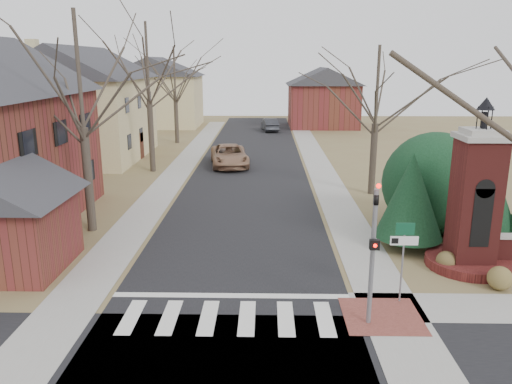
{
  "coord_description": "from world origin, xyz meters",
  "views": [
    {
      "loc": [
        1.16,
        -13.12,
        7.71
      ],
      "look_at": [
        0.78,
        6.0,
        2.68
      ],
      "focal_mm": 35.0,
      "sensor_mm": 36.0,
      "label": 1
    }
  ],
  "objects_px": {
    "traffic_signal_pole": "(373,243)",
    "sign_post": "(404,247)",
    "brick_gate_monument": "(474,213)",
    "distant_car": "(270,125)",
    "pickup_truck": "(229,156)"
  },
  "relations": [
    {
      "from": "traffic_signal_pole",
      "to": "sign_post",
      "type": "distance_m",
      "value": 2.02
    },
    {
      "from": "brick_gate_monument",
      "to": "distant_car",
      "type": "xyz_separation_m",
      "value": [
        -7.4,
        38.66,
        -1.46
      ]
    },
    {
      "from": "brick_gate_monument",
      "to": "pickup_truck",
      "type": "xyz_separation_m",
      "value": [
        -10.6,
        18.97,
        -1.37
      ]
    },
    {
      "from": "distant_car",
      "to": "sign_post",
      "type": "bearing_deg",
      "value": 87.31
    },
    {
      "from": "brick_gate_monument",
      "to": "distant_car",
      "type": "distance_m",
      "value": 39.38
    },
    {
      "from": "brick_gate_monument",
      "to": "traffic_signal_pole",
      "type": "bearing_deg",
      "value": -136.76
    },
    {
      "from": "sign_post",
      "to": "pickup_truck",
      "type": "height_order",
      "value": "sign_post"
    },
    {
      "from": "brick_gate_monument",
      "to": "pickup_truck",
      "type": "height_order",
      "value": "brick_gate_monument"
    },
    {
      "from": "sign_post",
      "to": "brick_gate_monument",
      "type": "distance_m",
      "value": 4.55
    },
    {
      "from": "distant_car",
      "to": "traffic_signal_pole",
      "type": "bearing_deg",
      "value": 85.42
    },
    {
      "from": "traffic_signal_pole",
      "to": "distant_car",
      "type": "distance_m",
      "value": 43.2
    },
    {
      "from": "sign_post",
      "to": "distant_car",
      "type": "bearing_deg",
      "value": 95.47
    },
    {
      "from": "distant_car",
      "to": "pickup_truck",
      "type": "bearing_deg",
      "value": 72.6
    },
    {
      "from": "pickup_truck",
      "to": "distant_car",
      "type": "height_order",
      "value": "pickup_truck"
    },
    {
      "from": "traffic_signal_pole",
      "to": "pickup_truck",
      "type": "distance_m",
      "value": 24.19
    }
  ]
}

